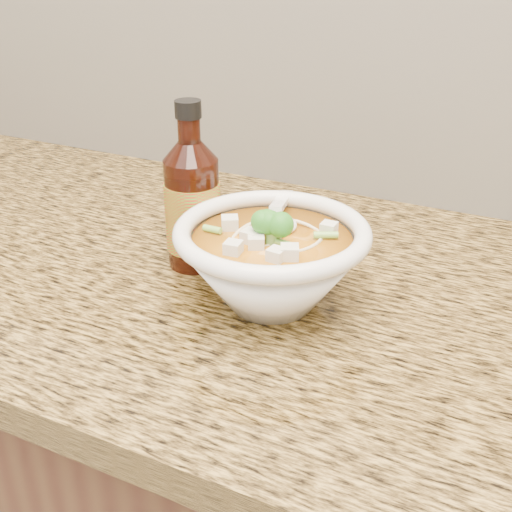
% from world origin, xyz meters
% --- Properties ---
extents(counter_slab, '(4.00, 0.68, 0.04)m').
position_xyz_m(counter_slab, '(0.00, 1.68, 0.88)').
color(counter_slab, '#A7813D').
rests_on(counter_slab, cabinet).
extents(soup_bowl, '(0.22, 0.25, 0.12)m').
position_xyz_m(soup_bowl, '(-0.09, 1.61, 0.95)').
color(soup_bowl, white).
rests_on(soup_bowl, counter_slab).
extents(hot_sauce_bottle, '(0.09, 0.09, 0.21)m').
position_xyz_m(hot_sauce_bottle, '(-0.22, 1.65, 0.98)').
color(hot_sauce_bottle, '#361007').
rests_on(hot_sauce_bottle, counter_slab).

